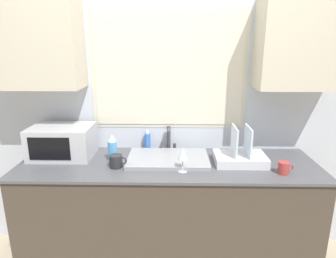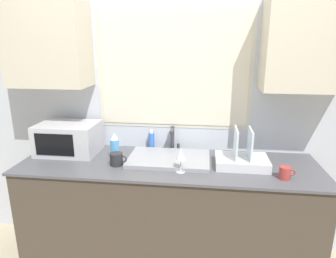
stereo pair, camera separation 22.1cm
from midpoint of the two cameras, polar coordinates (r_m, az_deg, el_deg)
The scene contains 11 objects.
countertop at distance 2.54m, azimuth -2.59°, elevation -16.03°, with size 2.30×0.70×0.92m.
wall_back at distance 2.51m, azimuth -2.39°, elevation 7.04°, with size 6.00×0.38×2.60m.
sink_basin at distance 2.36m, azimuth -2.65°, elevation -5.72°, with size 0.63×0.42×0.03m.
faucet at distance 2.53m, azimuth -2.24°, elevation -1.57°, with size 0.08×0.15×0.21m.
microwave at distance 2.60m, azimuth -21.82°, elevation -2.27°, with size 0.49×0.35×0.25m.
dish_rack at distance 2.34m, azimuth 10.98°, elevation -5.22°, with size 0.39×0.27×0.29m.
spray_bottle at distance 2.40m, azimuth -13.17°, elevation -3.59°, with size 0.07×0.07×0.21m.
soap_bottle at distance 2.59m, azimuth -6.37°, elevation -2.36°, with size 0.05×0.05×0.18m.
mug_near_sink at distance 2.28m, azimuth -12.60°, elevation -6.06°, with size 0.13×0.10×0.10m.
wine_glass at distance 2.12m, azimuth -0.15°, elevation -4.90°, with size 0.07×0.07×0.18m.
mug_by_rack at distance 2.24m, azimuth 18.57°, elevation -7.09°, with size 0.11×0.08×0.09m.
Camera 1 is at (0.04, -1.82, 1.81)m, focal length 32.00 mm.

